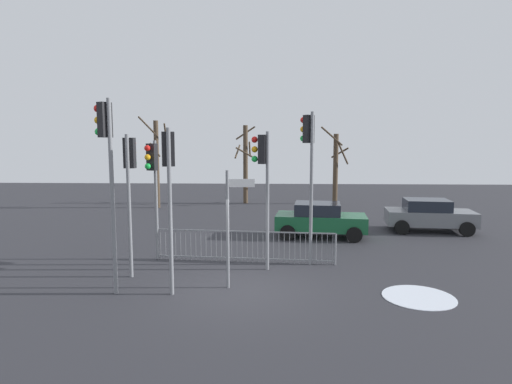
% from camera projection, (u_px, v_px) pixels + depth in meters
% --- Properties ---
extents(ground_plane, '(60.00, 60.00, 0.00)m').
position_uv_depth(ground_plane, '(239.00, 289.00, 11.71)').
color(ground_plane, '#2D2D33').
extents(traffic_light_rear_right, '(0.37, 0.55, 4.42)m').
position_uv_depth(traffic_light_rear_right, '(169.00, 173.00, 11.11)').
color(traffic_light_rear_right, slate).
rests_on(traffic_light_rear_right, ground).
extents(traffic_light_mid_right, '(0.45, 0.48, 5.02)m').
position_uv_depth(traffic_light_mid_right, '(309.00, 154.00, 13.80)').
color(traffic_light_mid_right, slate).
rests_on(traffic_light_mid_right, ground).
extents(traffic_light_foreground_left, '(0.34, 0.57, 4.28)m').
position_uv_depth(traffic_light_foreground_left, '(130.00, 173.00, 12.60)').
color(traffic_light_foreground_left, slate).
rests_on(traffic_light_foreground_left, ground).
extents(traffic_light_mid_left, '(0.38, 0.55, 4.10)m').
position_uv_depth(traffic_light_mid_left, '(153.00, 173.00, 14.28)').
color(traffic_light_mid_left, slate).
rests_on(traffic_light_mid_left, ground).
extents(traffic_light_rear_left, '(0.56, 0.36, 4.38)m').
position_uv_depth(traffic_light_rear_left, '(263.00, 169.00, 13.22)').
color(traffic_light_rear_left, slate).
rests_on(traffic_light_rear_left, ground).
extents(traffic_light_foreground_right, '(0.52, 0.41, 5.17)m').
position_uv_depth(traffic_light_foreground_right, '(107.00, 153.00, 11.03)').
color(traffic_light_foreground_right, slate).
rests_on(traffic_light_foreground_right, ground).
extents(direction_sign_post, '(0.79, 0.10, 3.29)m').
position_uv_depth(direction_sign_post, '(230.00, 223.00, 11.65)').
color(direction_sign_post, slate).
rests_on(direction_sign_post, ground).
extents(pedestrian_guard_railing, '(6.12, 0.55, 1.07)m').
position_uv_depth(pedestrian_guard_railing, '(245.00, 246.00, 14.37)').
color(pedestrian_guard_railing, slate).
rests_on(pedestrian_guard_railing, ground).
extents(car_green_trailing, '(3.97, 2.29, 1.47)m').
position_uv_depth(car_green_trailing, '(320.00, 219.00, 18.14)').
color(car_green_trailing, '#195933').
rests_on(car_green_trailing, ground).
extents(car_grey_far, '(3.97, 2.30, 1.47)m').
position_uv_depth(car_grey_far, '(429.00, 215.00, 19.26)').
color(car_grey_far, slate).
rests_on(car_grey_far, ground).
extents(bare_tree_left, '(1.93, 1.95, 5.06)m').
position_uv_depth(bare_tree_left, '(336.00, 166.00, 27.72)').
color(bare_tree_left, '#473828').
rests_on(bare_tree_left, ground).
extents(bare_tree_centre, '(1.57, 1.61, 5.15)m').
position_uv_depth(bare_tree_centre, '(245.00, 162.00, 28.03)').
color(bare_tree_centre, '#473828').
rests_on(bare_tree_centre, ground).
extents(bare_tree_right, '(1.75, 1.74, 5.60)m').
position_uv_depth(bare_tree_right, '(157.00, 162.00, 25.99)').
color(bare_tree_right, '#473828').
rests_on(bare_tree_right, ground).
extents(snow_patch_kerb, '(1.87, 1.87, 0.01)m').
position_uv_depth(snow_patch_kerb, '(419.00, 297.00, 11.12)').
color(snow_patch_kerb, silver).
rests_on(snow_patch_kerb, ground).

